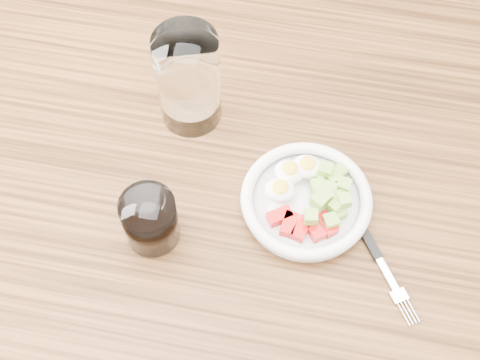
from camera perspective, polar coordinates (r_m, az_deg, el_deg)
ground at (r=1.69m, az=0.28°, el=-13.81°), size 4.00×4.00×0.00m
dining_table at (r=1.06m, az=0.43°, el=-4.03°), size 1.50×0.90×0.77m
bowl at (r=0.95m, az=5.69°, el=-1.54°), size 0.19×0.19×0.05m
fork at (r=0.95m, az=11.18°, el=-5.58°), size 0.12×0.17×0.01m
water_glass at (r=0.98m, az=-4.43°, el=8.52°), size 0.09×0.09×0.17m
coffee_glass at (r=0.91m, az=-7.67°, el=-3.40°), size 0.08×0.08×0.09m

